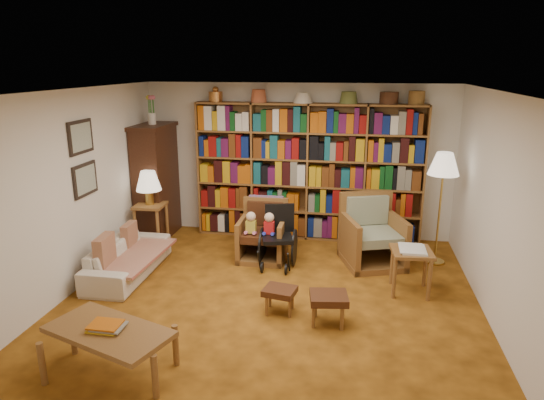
% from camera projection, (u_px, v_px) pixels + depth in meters
% --- Properties ---
extents(floor, '(5.00, 5.00, 0.00)m').
position_uv_depth(floor, '(270.00, 301.00, 5.91)').
color(floor, '#AB661A').
rests_on(floor, ground).
extents(ceiling, '(5.00, 5.00, 0.00)m').
position_uv_depth(ceiling, '(270.00, 91.00, 5.23)').
color(ceiling, silver).
rests_on(ceiling, wall_back).
extents(wall_back, '(5.00, 0.00, 5.00)m').
position_uv_depth(wall_back, '(297.00, 161.00, 7.94)').
color(wall_back, white).
rests_on(wall_back, floor).
extents(wall_front, '(5.00, 0.00, 5.00)m').
position_uv_depth(wall_front, '(204.00, 306.00, 3.20)').
color(wall_front, white).
rests_on(wall_front, floor).
extents(wall_left, '(0.00, 5.00, 5.00)m').
position_uv_depth(wall_left, '(71.00, 193.00, 5.99)').
color(wall_left, white).
rests_on(wall_left, floor).
extents(wall_right, '(0.00, 5.00, 5.00)m').
position_uv_depth(wall_right, '(501.00, 214.00, 5.16)').
color(wall_right, white).
rests_on(wall_right, floor).
extents(bookshelf, '(3.60, 0.30, 2.42)m').
position_uv_depth(bookshelf, '(308.00, 168.00, 7.77)').
color(bookshelf, brown).
rests_on(bookshelf, floor).
extents(curio_cabinet, '(0.50, 0.95, 2.40)m').
position_uv_depth(curio_cabinet, '(156.00, 180.00, 7.92)').
color(curio_cabinet, '#3D1F10').
rests_on(curio_cabinet, floor).
extents(framed_pictures, '(0.03, 0.52, 0.97)m').
position_uv_depth(framed_pictures, '(83.00, 159.00, 6.17)').
color(framed_pictures, black).
rests_on(framed_pictures, wall_left).
extents(sofa, '(1.61, 0.64, 0.47)m').
position_uv_depth(sofa, '(128.00, 258.00, 6.60)').
color(sofa, beige).
rests_on(sofa, floor).
extents(sofa_throw, '(0.79, 1.41, 0.04)m').
position_uv_depth(sofa_throw, '(131.00, 254.00, 6.57)').
color(sofa_throw, beige).
rests_on(sofa_throw, sofa).
extents(cushion_left, '(0.13, 0.36, 0.35)m').
position_uv_depth(cushion_left, '(129.00, 234.00, 6.89)').
color(cushion_left, maroon).
rests_on(cushion_left, sofa).
extents(cushion_right, '(0.17, 0.42, 0.41)m').
position_uv_depth(cushion_right, '(105.00, 252.00, 6.23)').
color(cushion_right, maroon).
rests_on(cushion_right, sofa).
extents(side_table_lamp, '(0.46, 0.46, 0.70)m').
position_uv_depth(side_table_lamp, '(151.00, 215.00, 7.52)').
color(side_table_lamp, brown).
rests_on(side_table_lamp, floor).
extents(table_lamp, '(0.39, 0.39, 0.53)m').
position_uv_depth(table_lamp, '(148.00, 182.00, 7.38)').
color(table_lamp, '#B8933B').
rests_on(table_lamp, side_table_lamp).
extents(armchair_leather, '(0.69, 0.74, 0.87)m').
position_uv_depth(armchair_leather, '(263.00, 233.00, 7.20)').
color(armchair_leather, brown).
rests_on(armchair_leather, floor).
extents(armchair_sage, '(1.06, 1.06, 0.99)m').
position_uv_depth(armchair_sage, '(373.00, 237.00, 7.00)').
color(armchair_sage, brown).
rests_on(armchair_sage, floor).
extents(wheelchair, '(0.51, 0.69, 0.86)m').
position_uv_depth(wheelchair, '(278.00, 238.00, 6.91)').
color(wheelchair, black).
rests_on(wheelchair, floor).
extents(floor_lamp, '(0.43, 0.43, 1.62)m').
position_uv_depth(floor_lamp, '(444.00, 168.00, 6.67)').
color(floor_lamp, '#B8933B').
rests_on(floor_lamp, floor).
extents(side_table_papers, '(0.53, 0.53, 0.59)m').
position_uv_depth(side_table_papers, '(411.00, 257.00, 6.02)').
color(side_table_papers, brown).
rests_on(side_table_papers, floor).
extents(footstool_a, '(0.41, 0.36, 0.30)m').
position_uv_depth(footstool_a, '(280.00, 293.00, 5.58)').
color(footstool_a, '#4B2914').
rests_on(footstool_a, floor).
extents(footstool_b, '(0.46, 0.41, 0.35)m').
position_uv_depth(footstool_b, '(329.00, 300.00, 5.33)').
color(footstool_b, '#4B2914').
rests_on(footstool_b, floor).
extents(coffee_table, '(1.28, 0.93, 0.52)m').
position_uv_depth(coffee_table, '(109.00, 334.00, 4.41)').
color(coffee_table, brown).
rests_on(coffee_table, floor).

